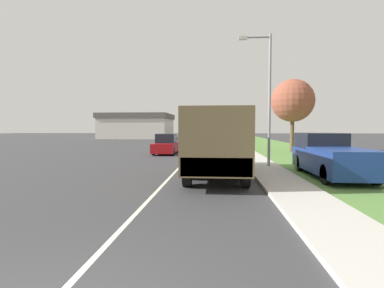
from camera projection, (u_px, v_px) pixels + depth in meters
The scene contains 12 objects.
ground_plane at pixel (202, 143), 42.55m from camera, with size 180.00×180.00×0.00m, color #38383A.
lane_centre_stripe at pixel (202, 143), 42.55m from camera, with size 0.12×120.00×0.00m.
sidewalk_right at pixel (234, 143), 42.19m from camera, with size 1.80×120.00×0.12m.
grass_strip_right at pixel (265, 143), 41.85m from camera, with size 7.00×120.00×0.02m.
military_truck at pixel (216, 140), 13.01m from camera, with size 2.37×7.69×2.81m.
car_nearest_ahead at pixel (166, 145), 24.81m from camera, with size 1.74×4.57×1.66m.
car_second_ahead at pixel (217, 141), 33.78m from camera, with size 1.73×4.35×1.55m.
pickup_truck at pixel (330, 156), 13.04m from camera, with size 2.02×5.38×1.87m.
lamp_post at pixel (266, 88), 15.58m from camera, with size 1.69×0.24×6.86m.
tree_mid_right at pixel (293, 101), 26.58m from camera, with size 3.79×3.79×6.45m.
utility_box at pixel (301, 163), 14.86m from camera, with size 0.55×0.45×0.70m.
building_distant at pixel (138, 126), 63.76m from camera, with size 14.19×12.75×5.18m.
Camera 1 is at (1.96, -2.48, 2.10)m, focal length 28.00 mm.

